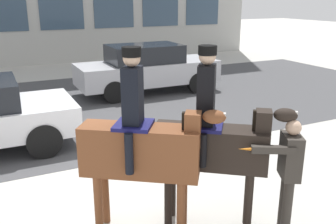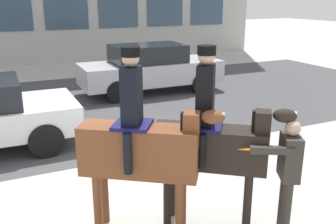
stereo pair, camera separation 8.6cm
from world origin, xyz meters
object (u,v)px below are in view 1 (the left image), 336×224
Objects in this scene: mounted_horse_lead at (142,146)px; pedestrian_bystander at (288,170)px; mounted_horse_companion at (213,141)px; street_car_far_lane at (147,68)px.

pedestrian_bystander is at bearing 5.97° from mounted_horse_lead.
mounted_horse_lead is 1.00× the size of mounted_horse_companion.
pedestrian_bystander reaches higher than street_car_far_lane.
mounted_horse_companion is 7.99m from street_car_far_lane.
mounted_horse_companion is 1.05m from pedestrian_bystander.
pedestrian_bystander is 0.35× the size of street_car_far_lane.
mounted_horse_lead is at bearing -0.19° from pedestrian_bystander.
mounted_horse_companion is at bearing -106.27° from street_car_far_lane.
pedestrian_bystander is 8.44m from street_car_far_lane.
mounted_horse_lead is 1.95m from pedestrian_bystander.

